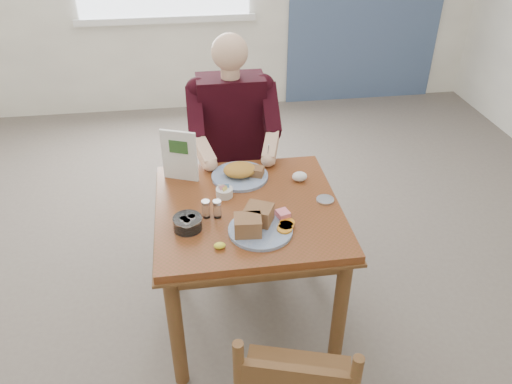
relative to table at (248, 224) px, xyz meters
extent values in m
plane|color=#5F554D|center=(0.00, 0.00, -0.64)|extent=(6.00, 6.00, 0.00)
ellipsoid|color=#F7F334|center=(-0.17, -0.30, 0.13)|extent=(0.06, 0.05, 0.03)
ellipsoid|color=white|center=(0.30, 0.20, 0.14)|extent=(0.09, 0.08, 0.05)
cylinder|color=silver|center=(0.39, -0.01, 0.12)|extent=(0.09, 0.09, 0.01)
cube|color=white|center=(-0.40, 2.96, 0.28)|extent=(1.72, 0.04, 0.06)
cube|color=brown|center=(0.00, 0.00, 0.09)|extent=(0.90, 0.90, 0.04)
cube|color=brown|center=(0.00, 0.00, 0.06)|extent=(0.92, 0.92, 0.01)
cylinder|color=brown|center=(-0.39, -0.39, -0.28)|extent=(0.07, 0.07, 0.71)
cylinder|color=brown|center=(0.39, -0.39, -0.28)|extent=(0.07, 0.07, 0.71)
cylinder|color=brown|center=(-0.39, 0.39, -0.28)|extent=(0.07, 0.07, 0.71)
cylinder|color=brown|center=(0.39, 0.39, -0.28)|extent=(0.07, 0.07, 0.71)
cube|color=brown|center=(0.00, -0.39, 0.02)|extent=(0.80, 0.03, 0.08)
cube|color=brown|center=(0.00, 0.39, 0.02)|extent=(0.80, 0.03, 0.08)
cube|color=brown|center=(-0.39, 0.00, 0.02)|extent=(0.03, 0.80, 0.08)
cube|color=brown|center=(0.39, 0.00, 0.02)|extent=(0.03, 0.80, 0.08)
cylinder|color=brown|center=(-0.18, 0.57, -0.41)|extent=(0.04, 0.04, 0.45)
cylinder|color=brown|center=(0.18, 0.57, -0.41)|extent=(0.04, 0.04, 0.45)
cylinder|color=brown|center=(-0.18, 0.93, -0.41)|extent=(0.04, 0.04, 0.45)
cylinder|color=brown|center=(0.18, 0.93, -0.41)|extent=(0.04, 0.04, 0.45)
cube|color=brown|center=(0.00, 0.75, -0.17)|extent=(0.42, 0.42, 0.03)
cylinder|color=brown|center=(-0.18, 0.93, 0.06)|extent=(0.04, 0.04, 0.50)
cylinder|color=brown|center=(0.18, 0.93, 0.06)|extent=(0.04, 0.04, 0.50)
cube|color=brown|center=(0.00, 0.93, 0.16)|extent=(0.38, 0.03, 0.14)
cube|color=brown|center=(0.01, -1.05, 0.16)|extent=(0.37, 0.14, 0.14)
cube|color=tan|center=(-0.10, 0.63, -0.10)|extent=(0.13, 0.38, 0.12)
cube|color=tan|center=(0.10, 0.63, -0.10)|extent=(0.13, 0.38, 0.12)
cube|color=tan|center=(-0.10, 0.45, -0.40)|extent=(0.10, 0.10, 0.48)
cube|color=tan|center=(0.10, 0.45, -0.40)|extent=(0.10, 0.10, 0.48)
cube|color=black|center=(0.00, 0.78, 0.20)|extent=(0.40, 0.22, 0.58)
sphere|color=black|center=(-0.19, 0.78, 0.42)|extent=(0.15, 0.15, 0.15)
sphere|color=black|center=(0.19, 0.78, 0.42)|extent=(0.15, 0.15, 0.15)
cylinder|color=#D8AA89|center=(0.00, 0.76, 0.51)|extent=(0.11, 0.11, 0.08)
sphere|color=#D8AA89|center=(0.00, 0.76, 0.64)|extent=(0.21, 0.21, 0.21)
cube|color=black|center=(-0.22, 0.67, 0.32)|extent=(0.09, 0.29, 0.27)
cube|color=black|center=(0.22, 0.67, 0.32)|extent=(0.09, 0.29, 0.27)
sphere|color=black|center=(-0.22, 0.55, 0.22)|extent=(0.09, 0.09, 0.09)
sphere|color=black|center=(0.22, 0.55, 0.22)|extent=(0.09, 0.09, 0.09)
cube|color=#D8AA89|center=(-0.19, 0.46, 0.19)|extent=(0.14, 0.23, 0.14)
cube|color=#D8AA89|center=(0.19, 0.46, 0.19)|extent=(0.14, 0.23, 0.14)
sphere|color=#D8AA89|center=(-0.16, 0.37, 0.15)|extent=(0.08, 0.08, 0.08)
sphere|color=#D8AA89|center=(0.16, 0.37, 0.15)|extent=(0.08, 0.08, 0.08)
cylinder|color=silver|center=(0.16, 0.37, 0.20)|extent=(0.01, 0.05, 0.12)
cylinder|color=white|center=(0.03, -0.21, 0.12)|extent=(0.35, 0.35, 0.02)
cube|color=tan|center=(-0.03, -0.23, 0.17)|extent=(0.13, 0.11, 0.08)
cube|color=tan|center=(0.03, -0.15, 0.17)|extent=(0.16, 0.15, 0.08)
cylinder|color=orange|center=(0.14, -0.23, 0.13)|extent=(0.09, 0.09, 0.01)
cylinder|color=orange|center=(0.15, -0.21, 0.13)|extent=(0.08, 0.08, 0.01)
cylinder|color=orange|center=(0.16, -0.19, 0.13)|extent=(0.08, 0.08, 0.01)
cube|color=pink|center=(0.15, -0.13, 0.14)|extent=(0.07, 0.07, 0.03)
cylinder|color=white|center=(-0.01, 0.27, 0.12)|extent=(0.40, 0.40, 0.02)
ellipsoid|color=gold|center=(-0.01, 0.27, 0.16)|extent=(0.22, 0.20, 0.07)
cube|color=tan|center=(0.06, 0.27, 0.15)|extent=(0.13, 0.10, 0.04)
cylinder|color=white|center=(-0.11, 0.11, 0.13)|extent=(0.10, 0.10, 0.04)
cube|color=pink|center=(-0.12, 0.10, 0.17)|extent=(0.03, 0.02, 0.02)
cube|color=#6699D8|center=(-0.10, 0.12, 0.17)|extent=(0.03, 0.01, 0.02)
cube|color=#EAD159|center=(-0.10, 0.09, 0.17)|extent=(0.03, 0.03, 0.02)
cube|color=white|center=(-0.12, 0.12, 0.17)|extent=(0.03, 0.01, 0.02)
cylinder|color=white|center=(-0.21, -0.06, 0.15)|extent=(0.04, 0.04, 0.07)
cylinder|color=silver|center=(-0.21, -0.06, 0.19)|extent=(0.05, 0.05, 0.02)
cylinder|color=white|center=(-0.16, -0.07, 0.15)|extent=(0.04, 0.04, 0.07)
cylinder|color=silver|center=(-0.16, -0.07, 0.19)|extent=(0.05, 0.05, 0.02)
cylinder|color=white|center=(-0.30, -0.14, 0.14)|extent=(0.14, 0.14, 0.06)
cylinder|color=white|center=(-0.32, -0.14, 0.16)|extent=(0.04, 0.04, 0.02)
cylinder|color=white|center=(-0.28, -0.13, 0.16)|extent=(0.04, 0.04, 0.02)
cylinder|color=white|center=(-0.30, -0.16, 0.16)|extent=(0.04, 0.04, 0.02)
cube|color=white|center=(-0.32, 0.31, 0.25)|extent=(0.18, 0.09, 0.28)
cube|color=#2D5926|center=(-0.32, 0.30, 0.31)|extent=(0.09, 0.04, 0.07)
camera|label=1|loc=(-0.25, -2.00, 1.52)|focal=35.00mm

